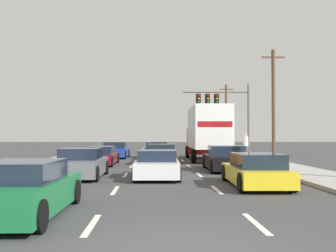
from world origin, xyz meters
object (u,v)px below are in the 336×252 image
car_green (23,190)px  car_orange (161,155)px  utility_pole_far (226,116)px  car_navy (157,151)px  car_blue (116,151)px  car_white (157,165)px  car_yellow (256,171)px  pedestrian_near_corner (246,145)px  utility_pole_mid (273,102)px  box_truck (207,131)px  traffic_signal_mast (218,103)px  car_maroon (101,156)px  car_gray (81,164)px  car_black (225,159)px

car_green → car_orange: bearing=77.1°
utility_pole_far → car_navy: bearing=-116.0°
car_blue → car_white: car_blue is taller
car_white → car_blue: bearing=102.1°
car_yellow → pedestrian_near_corner: size_ratio=2.42×
car_blue → car_orange: (3.50, -7.19, 0.02)m
car_white → utility_pole_mid: bearing=55.7°
car_white → car_yellow: bearing=-39.2°
box_truck → traffic_signal_mast: traffic_signal_mast is taller
car_navy → pedestrian_near_corner: 7.04m
car_maroon → car_blue: bearing=88.3°
car_green → pedestrian_near_corner: size_ratio=2.36×
car_green → utility_pole_far: utility_pole_far is taller
box_truck → car_navy: bearing=132.1°
utility_pole_mid → utility_pole_far: 19.98m
car_maroon → box_truck: bearing=25.9°
box_truck → car_blue: bearing=150.0°
car_gray → car_maroon: bearing=90.6°
car_white → car_black: 4.89m
car_maroon → utility_pole_mid: (12.65, 6.17, 3.88)m
car_gray → utility_pole_mid: utility_pole_mid is taller
car_blue → car_gray: 14.50m
car_maroon → utility_pole_far: (12.70, 26.15, 3.78)m
car_orange → car_yellow: (3.14, -10.38, -0.04)m
car_maroon → pedestrian_near_corner: size_ratio=2.52×
car_blue → traffic_signal_mast: traffic_signal_mast is taller
utility_pole_far → pedestrian_near_corner: 21.45m
car_gray → car_navy: size_ratio=0.93×
car_orange → car_white: 7.55m
car_green → car_black: (6.69, 11.10, -0.00)m
utility_pole_mid → car_yellow: bearing=-109.5°
car_navy → car_yellow: 17.84m
traffic_signal_mast → car_navy: bearing=-138.9°
car_green → car_white: 8.34m
car_blue → car_orange: 8.00m
car_gray → car_white: (3.29, -0.23, -0.03)m
car_blue → car_gray: car_blue is taller
car_orange → car_yellow: car_orange is taller
car_navy → pedestrian_near_corner: (6.68, -2.17, 0.48)m
traffic_signal_mast → car_maroon: bearing=-127.1°
utility_pole_far → car_white: bearing=-105.5°
car_yellow → traffic_signal_mast: 23.15m
car_orange → car_black: bearing=-52.5°
car_navy → pedestrian_near_corner: bearing=-18.0°
car_blue → utility_pole_mid: bearing=-5.3°
car_black → car_maroon: bearing=149.7°
car_gray → traffic_signal_mast: traffic_signal_mast is taller
car_orange → car_navy: bearing=91.7°
car_yellow → traffic_signal_mast: size_ratio=0.66×
car_black → car_blue: bearing=120.5°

